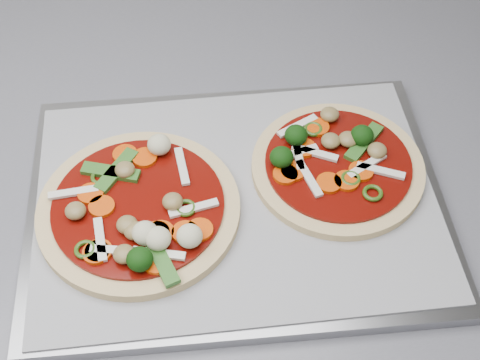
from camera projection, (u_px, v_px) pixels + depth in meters
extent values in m
cube|color=silver|center=(267.00, 337.00, 1.09)|extent=(3.60, 0.60, 0.86)
cube|color=slate|center=(280.00, 156.00, 0.74)|extent=(3.60, 0.60, 0.04)
cube|color=gray|center=(236.00, 202.00, 0.67)|extent=(0.41, 0.31, 0.01)
cube|color=gray|center=(236.00, 197.00, 0.66)|extent=(0.39, 0.29, 0.00)
cylinder|color=#E8C18C|center=(139.00, 210.00, 0.64)|extent=(0.20, 0.20, 0.01)
cylinder|color=#670806|center=(138.00, 205.00, 0.64)|extent=(0.17, 0.17, 0.00)
cylinder|color=#DE5900|center=(185.00, 232.00, 0.61)|extent=(0.03, 0.03, 0.00)
cylinder|color=#DE5900|center=(102.00, 207.00, 0.63)|extent=(0.03, 0.03, 0.00)
ellipsoid|color=olive|center=(127.00, 225.00, 0.61)|extent=(0.03, 0.03, 0.01)
ellipsoid|color=beige|center=(159.00, 145.00, 0.67)|extent=(0.03, 0.03, 0.02)
cylinder|color=#DE5900|center=(157.00, 262.00, 0.59)|extent=(0.03, 0.03, 0.00)
torus|color=#2D4E13|center=(186.00, 208.00, 0.63)|extent=(0.03, 0.03, 0.00)
cube|color=white|center=(159.00, 254.00, 0.60)|extent=(0.05, 0.02, 0.00)
cylinder|color=#DE5900|center=(125.00, 154.00, 0.67)|extent=(0.04, 0.04, 0.00)
ellipsoid|color=beige|center=(158.00, 239.00, 0.60)|extent=(0.03, 0.03, 0.02)
ellipsoid|color=olive|center=(75.00, 211.00, 0.62)|extent=(0.03, 0.03, 0.01)
ellipsoid|color=beige|center=(145.00, 233.00, 0.60)|extent=(0.03, 0.03, 0.02)
ellipsoid|color=#0E390A|center=(140.00, 259.00, 0.58)|extent=(0.03, 0.03, 0.02)
cube|color=#396E23|center=(117.00, 170.00, 0.66)|extent=(0.04, 0.06, 0.00)
torus|color=#2D4E13|center=(101.00, 177.00, 0.65)|extent=(0.03, 0.03, 0.00)
ellipsoid|color=olive|center=(173.00, 201.00, 0.63)|extent=(0.03, 0.03, 0.01)
cube|color=white|center=(194.00, 208.00, 0.63)|extent=(0.05, 0.02, 0.00)
cylinder|color=#DE5900|center=(91.00, 194.00, 0.64)|extent=(0.03, 0.03, 0.00)
cylinder|color=#DE5900|center=(156.00, 233.00, 0.61)|extent=(0.03, 0.03, 0.00)
cube|color=white|center=(100.00, 239.00, 0.61)|extent=(0.01, 0.05, 0.00)
cube|color=#396E23|center=(111.00, 172.00, 0.66)|extent=(0.06, 0.03, 0.00)
ellipsoid|color=beige|center=(190.00, 236.00, 0.60)|extent=(0.03, 0.03, 0.02)
ellipsoid|color=olive|center=(124.00, 254.00, 0.59)|extent=(0.03, 0.03, 0.01)
torus|color=#2D4E13|center=(85.00, 249.00, 0.60)|extent=(0.03, 0.03, 0.00)
cylinder|color=#DE5900|center=(145.00, 158.00, 0.67)|extent=(0.03, 0.03, 0.00)
cube|color=#396E23|center=(161.00, 259.00, 0.59)|extent=(0.03, 0.06, 0.00)
cylinder|color=#DE5900|center=(200.00, 230.00, 0.61)|extent=(0.04, 0.04, 0.00)
cylinder|color=#DE5900|center=(99.00, 251.00, 0.60)|extent=(0.03, 0.03, 0.00)
cube|color=white|center=(116.00, 251.00, 0.60)|extent=(0.05, 0.02, 0.00)
cube|color=white|center=(182.00, 166.00, 0.66)|extent=(0.01, 0.05, 0.00)
cube|color=white|center=(73.00, 192.00, 0.64)|extent=(0.05, 0.01, 0.00)
ellipsoid|color=olive|center=(125.00, 170.00, 0.65)|extent=(0.02, 0.02, 0.01)
ellipsoid|color=olive|center=(134.00, 231.00, 0.61)|extent=(0.03, 0.03, 0.01)
cylinder|color=#DE5900|center=(161.00, 232.00, 0.61)|extent=(0.03, 0.03, 0.00)
cylinder|color=#DE5900|center=(96.00, 252.00, 0.60)|extent=(0.03, 0.03, 0.00)
cylinder|color=#E8C18C|center=(338.00, 167.00, 0.68)|extent=(0.21, 0.21, 0.01)
cylinder|color=#670806|center=(338.00, 163.00, 0.67)|extent=(0.18, 0.18, 0.00)
cube|color=white|center=(367.00, 165.00, 0.66)|extent=(0.05, 0.03, 0.00)
ellipsoid|color=#0E390A|center=(362.00, 135.00, 0.68)|extent=(0.03, 0.03, 0.02)
ellipsoid|color=olive|center=(331.00, 141.00, 0.68)|extent=(0.02, 0.02, 0.01)
cube|color=white|center=(381.00, 171.00, 0.66)|extent=(0.05, 0.03, 0.00)
ellipsoid|color=#0E390A|center=(296.00, 135.00, 0.68)|extent=(0.03, 0.03, 0.02)
torus|color=#2D4E13|center=(373.00, 193.00, 0.64)|extent=(0.03, 0.03, 0.00)
cube|color=white|center=(298.00, 152.00, 0.67)|extent=(0.01, 0.05, 0.00)
ellipsoid|color=olive|center=(377.00, 150.00, 0.67)|extent=(0.03, 0.03, 0.01)
cube|color=#396E23|center=(364.00, 142.00, 0.68)|extent=(0.05, 0.05, 0.00)
cube|color=white|center=(315.00, 153.00, 0.67)|extent=(0.05, 0.03, 0.00)
cube|color=white|center=(309.00, 178.00, 0.65)|extent=(0.02, 0.05, 0.00)
cylinder|color=#DE5900|center=(329.00, 183.00, 0.65)|extent=(0.03, 0.03, 0.00)
cylinder|color=#DE5900|center=(293.00, 171.00, 0.66)|extent=(0.04, 0.04, 0.00)
ellipsoid|color=olive|center=(348.00, 139.00, 0.68)|extent=(0.02, 0.02, 0.01)
cube|color=white|center=(296.00, 154.00, 0.67)|extent=(0.05, 0.02, 0.00)
torus|color=#2D4E13|center=(351.00, 179.00, 0.65)|extent=(0.03, 0.03, 0.00)
ellipsoid|color=olive|center=(330.00, 114.00, 0.70)|extent=(0.03, 0.03, 0.01)
cube|color=white|center=(298.00, 126.00, 0.70)|extent=(0.05, 0.03, 0.00)
cylinder|color=#DE5900|center=(361.00, 171.00, 0.66)|extent=(0.03, 0.03, 0.00)
cylinder|color=#DE5900|center=(347.00, 181.00, 0.65)|extent=(0.03, 0.03, 0.00)
cylinder|color=#DE5900|center=(304.00, 148.00, 0.68)|extent=(0.04, 0.04, 0.00)
ellipsoid|color=#0E390A|center=(282.00, 157.00, 0.66)|extent=(0.03, 0.03, 0.02)
torus|color=#2D4E13|center=(313.00, 129.00, 0.70)|extent=(0.02, 0.02, 0.00)
cylinder|color=#DE5900|center=(285.00, 174.00, 0.66)|extent=(0.03, 0.03, 0.00)
cylinder|color=#DE5900|center=(317.00, 127.00, 0.70)|extent=(0.03, 0.03, 0.00)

